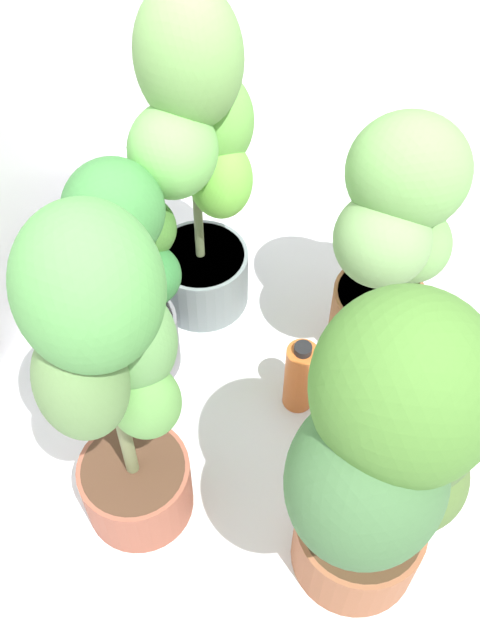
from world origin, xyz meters
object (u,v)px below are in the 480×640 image
(potted_plant_front_right, at_px, (395,236))
(nutrient_bottle, at_px, (300,376))
(potted_plant_back_center, at_px, (127,268))
(potted_plant_front_left, at_px, (389,451))
(potted_plant_back_right, at_px, (197,156))
(potted_plant_back_left, at_px, (113,378))

(potted_plant_front_right, relative_size, nutrient_bottle, 3.12)
(potted_plant_back_center, height_order, nutrient_bottle, potted_plant_back_center)
(potted_plant_front_left, height_order, potted_plant_back_center, potted_plant_front_left)
(potted_plant_front_left, relative_size, potted_plant_front_right, 1.17)
(potted_plant_back_right, xyz_separation_m, nutrient_bottle, (-0.26, -0.32, -0.40))
(potted_plant_back_right, relative_size, potted_plant_front_left, 1.09)
(nutrient_bottle, bearing_deg, potted_plant_front_right, -34.28)
(nutrient_bottle, bearing_deg, potted_plant_back_center, 87.96)
(potted_plant_back_left, bearing_deg, potted_plant_front_right, -36.67)
(potted_plant_back_right, relative_size, nutrient_bottle, 3.96)
(potted_plant_front_right, bearing_deg, potted_plant_back_left, 143.33)
(potted_plant_back_left, bearing_deg, potted_plant_back_right, 3.26)
(potted_plant_back_center, bearing_deg, potted_plant_back_right, -21.89)
(potted_plant_back_right, height_order, nutrient_bottle, potted_plant_back_right)
(potted_plant_back_right, bearing_deg, potted_plant_back_center, 158.11)
(potted_plant_front_right, distance_m, nutrient_bottle, 0.41)
(potted_plant_back_right, xyz_separation_m, potted_plant_back_left, (-0.62, -0.04, 0.02))
(potted_plant_front_left, height_order, potted_plant_front_right, potted_plant_front_left)
(potted_plant_back_right, bearing_deg, potted_plant_front_left, -139.76)
(potted_plant_front_left, bearing_deg, potted_plant_back_right, 40.24)
(potted_plant_back_center, distance_m, nutrient_bottle, 0.49)
(potted_plant_front_right, bearing_deg, potted_plant_front_left, -174.38)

